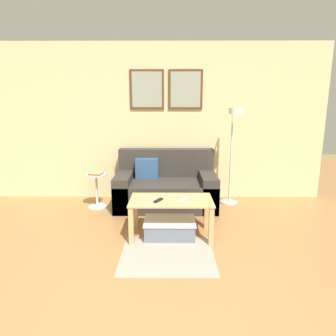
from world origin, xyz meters
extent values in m
cube|color=beige|center=(0.00, 3.69, 1.27)|extent=(5.60, 0.06, 2.55)
cube|color=#513823|center=(-0.14, 3.64, 1.81)|extent=(0.55, 0.02, 0.63)
cube|color=#939E8E|center=(-0.14, 3.63, 1.81)|extent=(0.48, 0.01, 0.56)
cube|color=#513823|center=(0.48, 3.64, 1.81)|extent=(0.55, 0.02, 0.63)
cube|color=#939E8E|center=(0.48, 3.63, 1.81)|extent=(0.48, 0.01, 0.56)
cube|color=#A39989|center=(0.21, 1.61, 0.00)|extent=(1.00, 0.86, 0.01)
cube|color=#38332D|center=(0.17, 3.18, 0.21)|extent=(1.54, 0.88, 0.41)
cube|color=#38332D|center=(0.17, 3.52, 0.64)|extent=(1.54, 0.20, 0.45)
cube|color=#38332D|center=(-0.48, 3.18, 0.27)|extent=(0.24, 0.88, 0.53)
cube|color=#38332D|center=(0.83, 3.18, 0.27)|extent=(0.24, 0.88, 0.53)
cube|color=#335684|center=(-0.14, 3.35, 0.57)|extent=(0.36, 0.14, 0.32)
cube|color=tan|center=(0.25, 2.10, 0.46)|extent=(0.99, 0.54, 0.02)
cube|color=tan|center=(-0.21, 1.87, 0.22)|extent=(0.06, 0.06, 0.45)
cube|color=tan|center=(0.71, 1.87, 0.22)|extent=(0.06, 0.06, 0.45)
cube|color=tan|center=(-0.21, 2.33, 0.22)|extent=(0.06, 0.06, 0.45)
cube|color=tan|center=(0.71, 2.33, 0.22)|extent=(0.06, 0.06, 0.45)
cube|color=slate|center=(0.23, 2.08, 0.10)|extent=(0.60, 0.40, 0.19)
cube|color=silver|center=(0.23, 2.08, 0.20)|extent=(0.62, 0.42, 0.02)
cylinder|color=silver|center=(1.20, 3.34, 0.01)|extent=(0.27, 0.27, 0.02)
cylinder|color=silver|center=(1.20, 3.34, 0.77)|extent=(0.03, 0.03, 1.50)
cylinder|color=silver|center=(1.20, 3.21, 1.52)|extent=(0.02, 0.24, 0.02)
cylinder|color=white|center=(1.20, 3.09, 1.49)|extent=(0.22, 0.22, 0.09)
cylinder|color=white|center=(-0.90, 3.12, 0.01)|extent=(0.28, 0.28, 0.01)
cylinder|color=white|center=(-0.90, 3.12, 0.26)|extent=(0.04, 0.04, 0.50)
cylinder|color=white|center=(-0.90, 3.12, 0.52)|extent=(0.33, 0.33, 0.02)
cube|color=#B73333|center=(-0.90, 3.11, 0.54)|extent=(0.21, 0.19, 0.02)
cube|color=#D8C666|center=(-0.89, 3.09, 0.56)|extent=(0.19, 0.19, 0.01)
cube|color=black|center=(0.10, 2.03, 0.48)|extent=(0.11, 0.15, 0.02)
cube|color=silver|center=(0.40, 2.12, 0.47)|extent=(0.13, 0.15, 0.01)
camera|label=1|loc=(0.23, -1.33, 1.61)|focal=32.00mm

